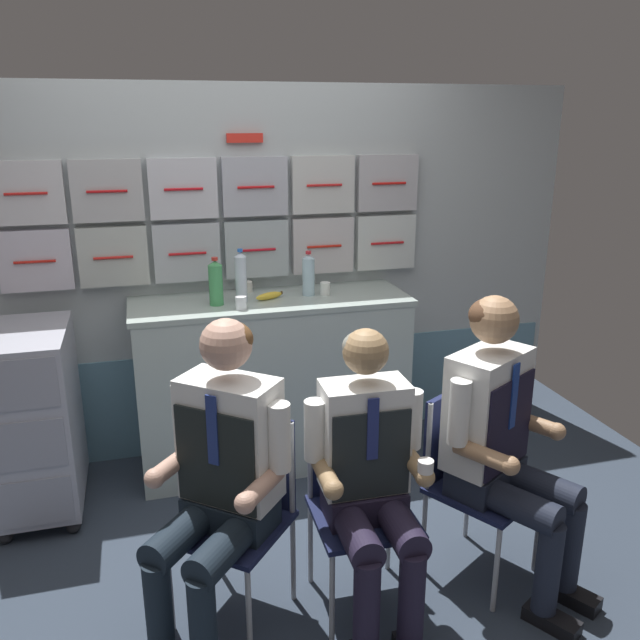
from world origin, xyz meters
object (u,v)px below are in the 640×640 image
Objects in this scene: snack_banana at (269,296)px; crew_member_left at (220,470)px; folding_chair_center at (357,485)px; crew_member_center at (370,472)px; folding_chair_left at (243,495)px; crew_member_right at (502,433)px; water_bottle_tall at (216,283)px; folding_chair_right at (467,464)px; paper_cup_blue at (241,302)px; service_trolley at (35,417)px.

crew_member_left is at bearing -109.66° from snack_banana.
crew_member_center reaches higher than folding_chair_center.
crew_member_right reaches higher than folding_chair_left.
water_bottle_tall is (-1.02, 1.25, 0.41)m from crew_member_right.
water_bottle_tall is at bearing -173.77° from snack_banana.
water_bottle_tall reaches higher than folding_chair_left.
folding_chair_center is at bearing 88.72° from crew_member_center.
crew_member_left is at bearing -97.16° from water_bottle_tall.
paper_cup_blue is (-0.83, 1.00, 0.53)m from folding_chair_right.
service_trolley reaches higher than folding_chair_center.
crew_member_center is 1.40m from snack_banana.
crew_member_left is at bearing 178.46° from crew_member_right.
water_bottle_tall is 0.19m from paper_cup_blue.
folding_chair_center is 3.18× the size of water_bottle_tall.
crew_member_left is 1.18m from paper_cup_blue.
crew_member_center is (1.37, -1.18, 0.14)m from service_trolley.
folding_chair_left is 1.29m from snack_banana.
snack_banana is at bearing 119.32° from folding_chair_right.
water_bottle_tall reaches higher than paper_cup_blue.
service_trolley is 1.36m from snack_banana.
snack_banana reaches higher than folding_chair_right.
folding_chair_left is 1.00× the size of folding_chair_right.
folding_chair_right is 1.41m from snack_banana.
crew_member_center is 0.94× the size of crew_member_right.
service_trolley is at bearing 133.18° from folding_chair_left.
folding_chair_center is 1.37m from water_bottle_tall.
service_trolley reaches higher than folding_chair_right.
paper_cup_blue is at bearing 129.68° from folding_chair_right.
water_bottle_tall is (-0.94, 1.12, 0.62)m from folding_chair_right.
folding_chair_left is at bearing -92.67° from water_bottle_tall.
folding_chair_right is at bearing 20.96° from crew_member_center.
folding_chair_right is 0.64× the size of crew_member_right.
paper_cup_blue is 0.40× the size of snack_banana.
crew_member_right reaches higher than folding_chair_center.
folding_chair_center and folding_chair_right have the same top height.
snack_banana is (0.18, 0.15, -0.02)m from paper_cup_blue.
crew_member_left is (-0.10, -0.12, 0.19)m from folding_chair_left.
crew_member_center reaches higher than folding_chair_left.
folding_chair_left is 3.18× the size of water_bottle_tall.
folding_chair_right is at bearing -27.35° from service_trolley.
service_trolley is 1.36m from crew_member_left.
paper_cup_blue is at bearing -46.89° from water_bottle_tall.
crew_member_left reaches higher than crew_member_center.
water_bottle_tall is 1.51× the size of snack_banana.
crew_member_center is (0.56, -0.10, -0.04)m from crew_member_left.
paper_cup_blue is at bearing -139.76° from snack_banana.
crew_member_right is (0.61, 0.07, 0.05)m from crew_member_center.
crew_member_center is 0.58m from folding_chair_right.
folding_chair_center is at bearing -6.85° from folding_chair_left.
water_bottle_tall reaches higher than crew_member_center.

